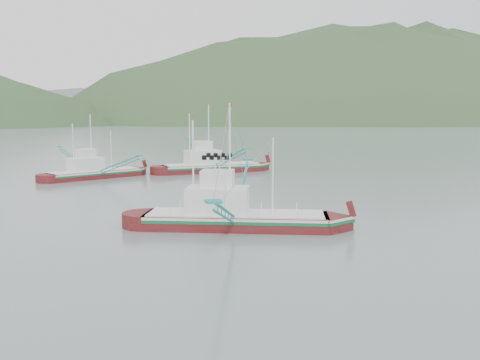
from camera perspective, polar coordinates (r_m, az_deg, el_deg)
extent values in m
plane|color=slate|center=(38.16, 2.13, -5.88)|extent=(1200.00, 1200.00, 0.00)
cube|color=#4F0D0E|center=(40.26, -0.44, -4.91)|extent=(14.17, 7.82, 1.83)
cube|color=silver|center=(40.10, -0.44, -3.83)|extent=(13.93, 7.80, 0.20)
cube|color=#0E6434|center=(40.15, -0.44, -4.15)|extent=(13.94, 7.82, 0.20)
cube|color=silver|center=(40.07, -0.44, -3.57)|extent=(13.46, 7.43, 0.11)
cube|color=silver|center=(40.05, -2.40, -2.19)|extent=(5.27, 4.23, 2.01)
cube|color=silver|center=(39.81, -2.41, 0.15)|extent=(2.89, 2.66, 1.28)
cylinder|color=white|center=(39.55, -1.11, 2.24)|extent=(0.15, 0.15, 8.23)
cylinder|color=white|center=(39.99, -5.02, 1.38)|extent=(0.13, 0.13, 7.00)
cylinder|color=white|center=(39.48, 3.52, 0.42)|extent=(0.11, 0.11, 5.76)
cube|color=#4F0D0E|center=(73.23, -15.20, 0.32)|extent=(12.42, 8.79, 1.65)
cube|color=silver|center=(73.16, -15.22, 0.86)|extent=(12.24, 8.73, 0.18)
cube|color=#0E6434|center=(73.18, -15.21, 0.70)|extent=(12.25, 8.74, 0.18)
cube|color=silver|center=(73.14, -15.22, 0.99)|extent=(11.80, 8.35, 0.10)
cube|color=silver|center=(72.51, -16.11, 1.60)|extent=(4.87, 4.28, 1.81)
cube|color=silver|center=(72.38, -16.15, 2.76)|extent=(2.75, 2.61, 1.15)
cylinder|color=white|center=(72.66, -15.61, 3.84)|extent=(0.13, 0.13, 7.41)
cylinder|color=white|center=(71.63, -17.36, 3.29)|extent=(0.12, 0.12, 6.30)
cylinder|color=white|center=(74.06, -13.58, 3.10)|extent=(0.10, 0.10, 5.19)
cube|color=#4F0D0E|center=(77.90, -3.00, 0.98)|extent=(14.75, 5.75, 1.92)
cube|color=silver|center=(77.82, -3.00, 1.58)|extent=(14.48, 5.79, 0.21)
cube|color=#0E6434|center=(77.84, -3.00, 1.41)|extent=(14.48, 5.81, 0.21)
cube|color=silver|center=(77.80, -3.00, 1.72)|extent=(14.01, 5.47, 0.11)
cube|color=silver|center=(77.27, -4.02, 2.42)|extent=(5.16, 3.69, 2.11)
cube|color=silver|center=(77.15, -4.03, 3.70)|extent=(2.75, 2.43, 1.34)
cylinder|color=white|center=(77.36, -3.36, 4.85)|extent=(0.15, 0.15, 8.62)
cylinder|color=white|center=(76.55, -5.41, 4.32)|extent=(0.13, 0.13, 7.33)
cylinder|color=white|center=(78.53, -1.02, 3.95)|extent=(0.11, 0.11, 6.03)
ellipsoid|color=#2D4A26|center=(528.74, 14.70, 6.06)|extent=(684.00, 432.00, 306.00)
ellipsoid|color=slate|center=(597.17, -9.83, 6.29)|extent=(960.00, 400.00, 240.00)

